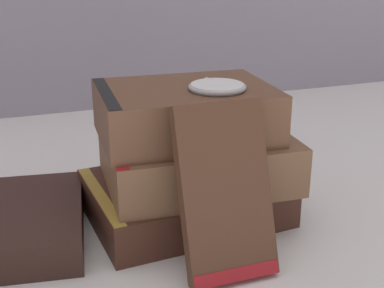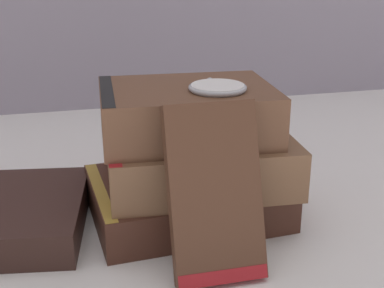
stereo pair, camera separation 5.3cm
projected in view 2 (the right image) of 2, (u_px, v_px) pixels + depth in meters
ground_plane at (193, 228)px, 0.55m from camera, size 3.00×3.00×0.00m
book_flat_bottom at (183, 198)px, 0.57m from camera, size 0.21×0.16×0.04m
book_flat_middle at (194, 160)px, 0.55m from camera, size 0.20×0.15×0.05m
book_flat_top at (183, 112)px, 0.54m from camera, size 0.18×0.14×0.05m
book_leaning_front at (211, 199)px, 0.46m from camera, size 0.08×0.07×0.15m
pocket_watch at (218, 87)px, 0.51m from camera, size 0.06×0.06×0.01m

